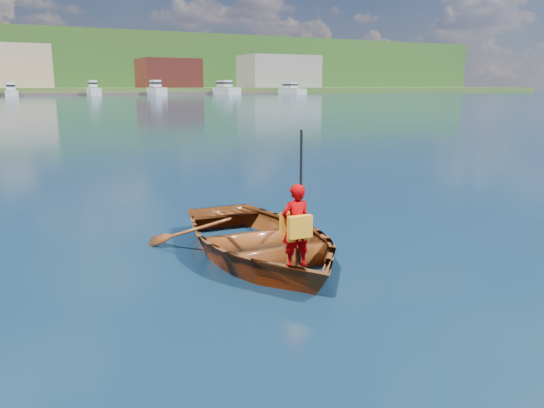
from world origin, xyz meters
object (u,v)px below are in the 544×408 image
object	(u,v)px
child_paddler	(296,226)
rowboat	(259,240)
marina_yachts	(60,90)
dock	(29,94)

from	to	relation	value
child_paddler	rowboat	bearing A→B (deg)	97.82
marina_yachts	rowboat	bearing A→B (deg)	-94.03
dock	marina_yachts	size ratio (longest dim) A/B	1.11
rowboat	marina_yachts	world-z (taller)	marina_yachts
child_paddler	dock	world-z (taller)	child_paddler
child_paddler	marina_yachts	distance (m)	144.12
rowboat	dock	distance (m)	147.57
child_paddler	dock	xyz separation A→B (m)	(2.79, 148.45, -0.29)
dock	child_paddler	bearing A→B (deg)	-91.08
marina_yachts	dock	bearing A→B (deg)	146.82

